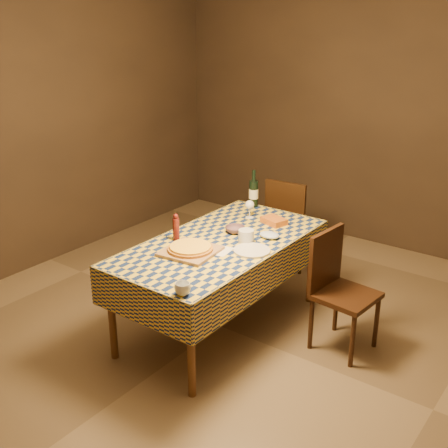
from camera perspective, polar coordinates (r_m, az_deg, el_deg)
The scene contains 16 objects.
room at distance 4.22m, azimuth -0.41°, elevation 5.52°, with size 5.00×5.10×2.70m.
dining_table at distance 4.44m, azimuth -0.38°, elevation -2.68°, with size 0.94×1.84×0.77m.
cutting_board at distance 4.20m, azimuth -3.43°, elevation -2.79°, with size 0.38×0.38×0.02m, color #986F47.
pizza at distance 4.19m, azimuth -3.44°, elevation -2.43°, with size 0.45×0.45×0.03m.
pepper_mill at distance 4.41m, azimuth -4.90°, elevation -0.39°, with size 0.06×0.06×0.22m.
bowl at distance 4.57m, azimuth 1.13°, elevation -0.57°, with size 0.16×0.16×0.05m, color #5C414D.
wine_glass at distance 4.87m, azimuth 2.62°, elevation 1.89°, with size 0.08×0.08×0.16m.
wine_bottle at distance 5.16m, azimuth 3.02°, elevation 3.18°, with size 0.11×0.11×0.34m.
deli_tub at distance 4.37m, azimuth 2.27°, elevation -1.24°, with size 0.12×0.12×0.10m, color silver.
takeout_container at distance 4.78m, azimuth 5.10°, elevation 0.33°, with size 0.20×0.14×0.05m, color #B25917.
white_plate at distance 4.22m, azimuth 2.85°, elevation -2.71°, with size 0.28×0.28×0.02m, color silver.
tumbler at distance 3.60m, azimuth -4.23°, elevation -6.58°, with size 0.10×0.10×0.08m, color silver.
flour_patch at distance 4.25m, azimuth -0.96°, elevation -2.61°, with size 0.25×0.19×0.00m, color silver.
flour_bag at distance 4.48m, azimuth 4.63°, elevation -1.12°, with size 0.17×0.13×0.05m, color #AEC1DF.
chair_far at distance 5.63m, azimuth 6.63°, elevation 0.57°, with size 0.46×0.47×0.93m.
chair_right at distance 4.37m, azimuth 11.42°, elevation -5.98°, with size 0.47×0.46×0.93m.
Camera 1 is at (2.44, -3.25, 2.47)m, focal length 45.00 mm.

